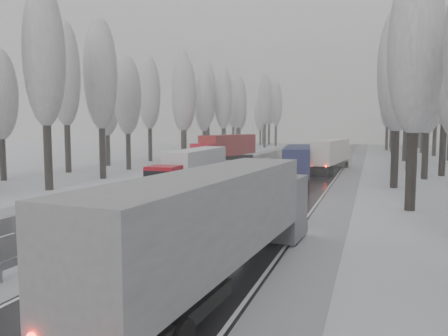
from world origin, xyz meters
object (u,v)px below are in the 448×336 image
Objects in this scene: truck_grey_tarp at (224,218)px; box_truck_distant at (341,146)px; truck_cream_box at (332,153)px; truck_blue_box at (298,162)px; truck_red_red at (226,147)px; truck_red_white at (193,167)px.

box_truck_distant is (-1.57, 82.87, -0.90)m from truck_grey_tarp.
box_truck_distant is at bearing 98.58° from truck_cream_box.
truck_blue_box is 13.26m from truck_cream_box.
truck_red_red is (-13.48, 17.90, 0.40)m from truck_blue_box.
truck_red_white is 0.82× the size of truck_red_red.
truck_grey_tarp reaches higher than truck_blue_box.
box_truck_distant is at bearing 81.62° from truck_blue_box.
truck_grey_tarp reaches higher than box_truck_distant.
truck_grey_tarp is 23.07m from truck_red_white.
box_truck_distant is 0.58× the size of truck_red_white.
truck_cream_box is (2.12, 13.09, 0.17)m from truck_blue_box.
truck_cream_box is (0.11, 41.59, -0.08)m from truck_grey_tarp.
box_truck_distant is at bearing 78.41° from truck_red_white.
truck_red_white is at bearing -103.44° from box_truck_distant.
truck_cream_box is at bearing -9.49° from truck_red_red.
truck_blue_box is 0.93× the size of truck_cream_box.
truck_red_red reaches higher than truck_cream_box.
truck_grey_tarp is 0.94× the size of truck_red_red.
truck_blue_box is at bearing 98.30° from truck_grey_tarp.
box_truck_distant is at bearing 95.37° from truck_grey_tarp.
truck_red_red is (-13.91, -36.47, 1.05)m from box_truck_distant.
truck_cream_box is at bearing -93.44° from box_truck_distant.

